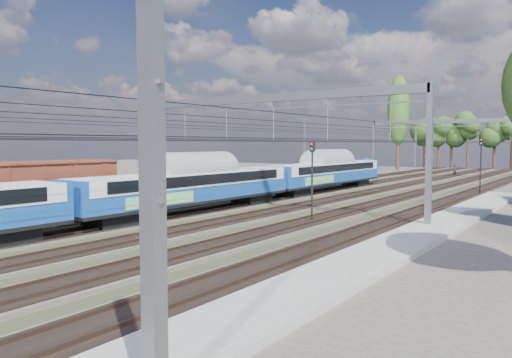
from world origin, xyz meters
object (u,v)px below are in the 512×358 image
Objects in this scene: worker at (455,171)px; emu_train at (189,180)px; signal_near at (312,172)px; signal_far at (481,159)px.

emu_train is at bearing -162.22° from worker.
signal_near is (4.18, -54.96, 2.46)m from worker.
signal_far reaches higher than worker.
emu_train is 34.24× the size of worker.
worker is at bearing 85.12° from emu_train.
worker is (4.87, 57.13, -1.70)m from emu_train.
worker is 0.33× the size of signal_far.
signal_far is at bearing 62.62° from emu_train.
worker is 0.35× the size of signal_near.
signal_far reaches higher than signal_near.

